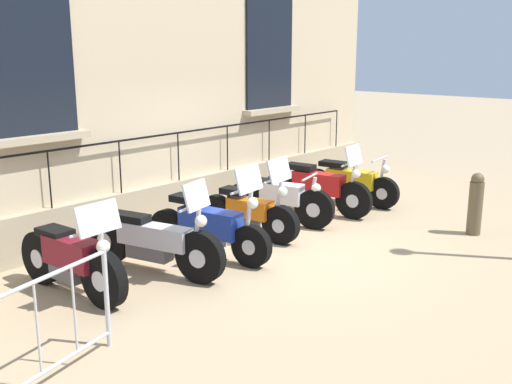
# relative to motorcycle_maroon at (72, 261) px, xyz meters

# --- Properties ---
(ground_plane) EXTENTS (60.00, 60.00, 0.00)m
(ground_plane) POSITION_rel_motorcycle_maroon_xyz_m (0.60, 3.07, -0.45)
(ground_plane) COLOR tan
(motorcycle_maroon) EXTENTS (1.95, 0.70, 1.27)m
(motorcycle_maroon) POSITION_rel_motorcycle_maroon_xyz_m (0.00, 0.00, 0.00)
(motorcycle_maroon) COLOR black
(motorcycle_maroon) RESTS_ON ground_plane
(motorcycle_silver) EXTENTS (2.22, 0.78, 1.34)m
(motorcycle_silver) POSITION_rel_motorcycle_maroon_xyz_m (0.16, 1.13, -0.01)
(motorcycle_silver) COLOR black
(motorcycle_silver) RESTS_ON ground_plane
(motorcycle_blue) EXTENTS (2.12, 0.67, 1.43)m
(motorcycle_blue) POSITION_rel_motorcycle_maroon_xyz_m (0.28, 2.07, -0.00)
(motorcycle_blue) COLOR black
(motorcycle_blue) RESTS_ON ground_plane
(motorcycle_orange) EXTENTS (1.87, 0.67, 1.35)m
(motorcycle_orange) POSITION_rel_motorcycle_maroon_xyz_m (0.09, 3.15, -0.04)
(motorcycle_orange) COLOR black
(motorcycle_orange) RESTS_ON ground_plane
(motorcycle_white) EXTENTS (1.96, 0.77, 0.91)m
(motorcycle_white) POSITION_rel_motorcycle_maroon_xyz_m (-0.01, 4.06, -0.03)
(motorcycle_white) COLOR black
(motorcycle_white) RESTS_ON ground_plane
(motorcycle_red) EXTENTS (2.20, 0.65, 1.33)m
(motorcycle_red) POSITION_rel_motorcycle_maroon_xyz_m (0.05, 5.09, 0.01)
(motorcycle_red) COLOR black
(motorcycle_red) RESTS_ON ground_plane
(motorcycle_yellow) EXTENTS (2.02, 0.73, 0.97)m
(motorcycle_yellow) POSITION_rel_motorcycle_maroon_xyz_m (0.15, 6.02, -0.03)
(motorcycle_yellow) COLOR black
(motorcycle_yellow) RESTS_ON ground_plane
(crowd_barrier) EXTENTS (0.59, 2.22, 1.05)m
(crowd_barrier) POSITION_rel_motorcycle_maroon_xyz_m (1.69, -1.58, 0.12)
(crowd_barrier) COLOR #B7B7BF
(crowd_barrier) RESTS_ON ground_plane
(bollard) EXTENTS (0.23, 0.23, 1.03)m
(bollard) POSITION_rel_motorcycle_maroon_xyz_m (2.76, 5.69, 0.07)
(bollard) COLOR brown
(bollard) RESTS_ON ground_plane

